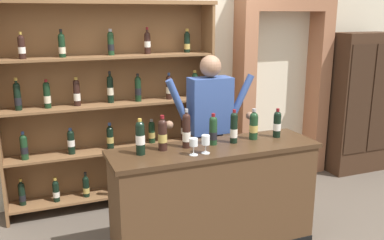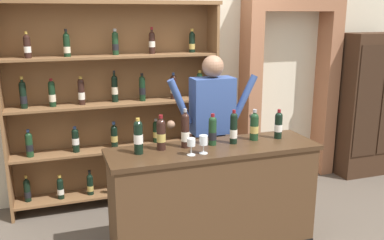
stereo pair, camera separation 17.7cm
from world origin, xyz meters
The scene contains 15 objects.
back_wall centered at (0.00, 1.57, 1.80)m, with size 12.00×0.19×3.59m.
wine_shelf centered at (-0.68, 1.31, 1.16)m, with size 2.31×0.35×2.21m.
archway_doorway centered at (1.52, 1.44, 1.38)m, with size 1.27×0.45×2.44m.
side_cabinet centered at (2.59, 1.13, 0.92)m, with size 0.81×0.43×1.84m.
tasting_counter centered at (-0.04, 0.00, 0.49)m, with size 1.83×0.54×0.97m.
shopkeeper centered at (0.19, 0.61, 1.05)m, with size 0.97×0.22×1.69m.
tasting_bottle_vin_santo centered at (-0.68, 0.04, 1.12)m, with size 0.08×0.08×0.30m.
tasting_bottle_grappa centered at (-0.48, 0.08, 1.11)m, with size 0.08×0.08×0.30m.
tasting_bottle_super_tuscan centered at (-0.27, 0.07, 1.12)m, with size 0.07×0.07×0.34m.
tasting_bottle_brunello centered at (-0.03, 0.06, 1.10)m, with size 0.07×0.07×0.28m.
tasting_bottle_bianco centered at (0.16, 0.04, 1.11)m, with size 0.07×0.07×0.30m.
tasting_bottle_chianti centered at (0.38, 0.08, 1.10)m, with size 0.08×0.08×0.28m.
tasting_bottle_riserva centered at (0.61, 0.05, 1.10)m, with size 0.07×0.07×0.27m.
wine_glass_left centered at (-0.29, -0.14, 1.07)m, with size 0.07×0.07×0.14m.
wine_glass_center centered at (-0.18, -0.13, 1.08)m, with size 0.07×0.07×0.15m.
Camera 2 is at (-1.32, -3.16, 2.08)m, focal length 39.16 mm.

